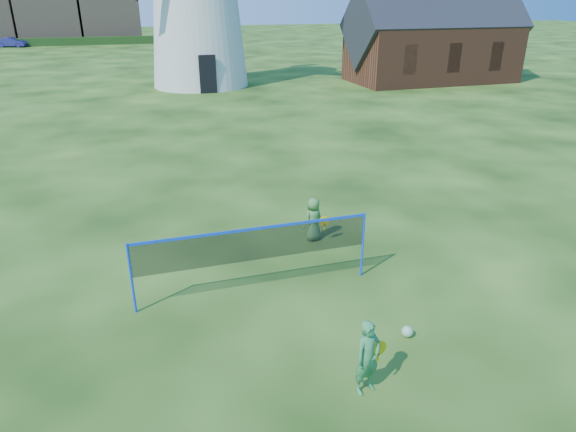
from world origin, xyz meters
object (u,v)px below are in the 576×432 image
(player_girl, at_px, (368,357))
(badminton_net, at_px, (254,246))
(play_ball, at_px, (407,331))
(car_right, at_px, (12,42))
(chapel, at_px, (433,40))
(player_boy, at_px, (313,219))

(player_girl, bearing_deg, badminton_net, 89.86)
(player_girl, distance_m, play_ball, 1.81)
(car_right, bearing_deg, player_girl, -151.16)
(badminton_net, height_order, car_right, badminton_net)
(chapel, relative_size, player_girl, 9.50)
(car_right, bearing_deg, chapel, -123.34)
(play_ball, bearing_deg, player_boy, 93.44)
(player_girl, distance_m, player_boy, 5.63)
(chapel, height_order, play_ball, chapel)
(player_boy, distance_m, car_right, 65.78)
(player_boy, relative_size, play_ball, 5.26)
(play_ball, bearing_deg, chapel, 57.71)
(badminton_net, xyz_separation_m, player_girl, (1.00, -3.42, -0.49))
(badminton_net, bearing_deg, chapel, 51.89)
(badminton_net, height_order, play_ball, badminton_net)
(chapel, xyz_separation_m, badminton_net, (-19.83, -25.29, -1.82))
(chapel, bearing_deg, play_ball, -122.29)
(player_boy, height_order, play_ball, player_boy)
(chapel, distance_m, player_boy, 29.29)
(player_boy, bearing_deg, car_right, -95.54)
(player_girl, distance_m, car_right, 70.86)
(play_ball, bearing_deg, car_right, 104.64)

